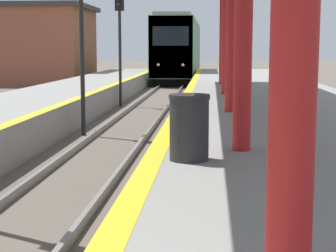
# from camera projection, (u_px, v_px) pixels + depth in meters

# --- Properties ---
(train) EXTENTS (2.72, 19.57, 4.61)m
(train) POSITION_uv_depth(u_px,v_px,m) (180.00, 49.00, 43.27)
(train) COLOR black
(train) RESTS_ON ground
(signal_mid) EXTENTS (0.36, 0.31, 4.83)m
(signal_mid) POSITION_uv_depth(u_px,v_px,m) (81.00, 13.00, 15.19)
(signal_mid) COLOR black
(signal_mid) RESTS_ON ground
(signal_far) EXTENTS (0.36, 0.31, 4.83)m
(signal_far) POSITION_uv_depth(u_px,v_px,m) (120.00, 25.00, 22.97)
(signal_far) COLOR black
(signal_far) RESTS_ON ground
(trash_bin) EXTENTS (0.57, 0.57, 0.91)m
(trash_bin) POSITION_uv_depth(u_px,v_px,m) (189.00, 127.00, 7.69)
(trash_bin) COLOR #262628
(trash_bin) RESTS_ON platform_right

